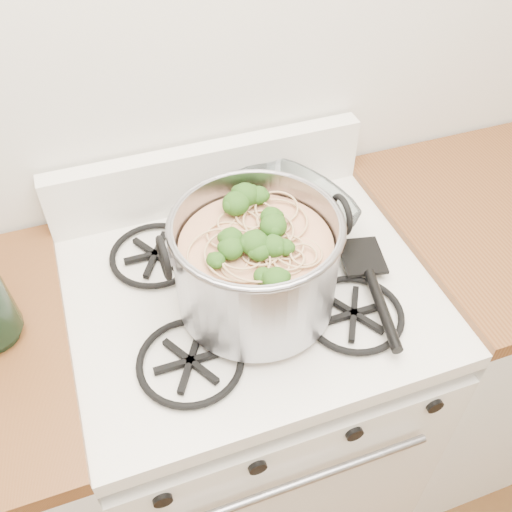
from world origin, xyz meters
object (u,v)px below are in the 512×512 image
object	(u,v)px
gas_range	(252,401)
stock_pot	(256,265)
spatula	(362,254)
glass_bowl	(276,228)

from	to	relation	value
gas_range	stock_pot	distance (m)	0.59
gas_range	spatula	size ratio (longest dim) A/B	2.98
gas_range	stock_pot	bearing A→B (deg)	-96.53
stock_pot	spatula	bearing A→B (deg)	7.42
stock_pot	spatula	size ratio (longest dim) A/B	1.14
stock_pot	glass_bowl	world-z (taller)	stock_pot
spatula	gas_range	bearing A→B (deg)	-172.24
glass_bowl	gas_range	bearing A→B (deg)	-130.83
stock_pot	spatula	distance (m)	0.27
gas_range	spatula	world-z (taller)	spatula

